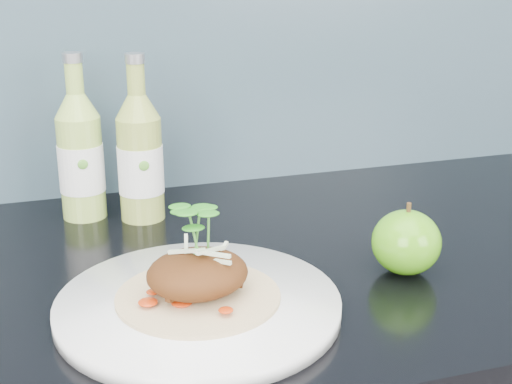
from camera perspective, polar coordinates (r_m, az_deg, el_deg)
dinner_plate at (r=0.72m, az=-4.63°, el=-9.02°), size 0.35×0.35×0.02m
pork_taco at (r=0.71m, az=-4.71°, el=-6.36°), size 0.16×0.16×0.10m
green_apple at (r=0.81m, az=11.93°, el=-3.95°), size 0.08×0.08×0.08m
cider_bottle_left at (r=0.98m, az=-13.85°, el=2.75°), size 0.08×0.08×0.22m
cider_bottle_right at (r=0.95m, az=-9.25°, el=2.69°), size 0.07×0.07×0.22m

